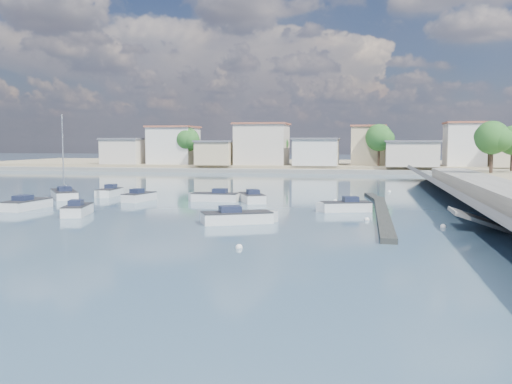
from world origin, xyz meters
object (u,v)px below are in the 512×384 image
motorboat_d (343,207)px  motorboat_g (109,193)px  motorboat_a (78,210)px  motorboat_c (213,197)px  motorboat_e (29,205)px  motorboat_f (252,198)px  sailboat (64,194)px  motorboat_h (241,218)px  motorboat_b (141,197)px

motorboat_d → motorboat_g: size_ratio=0.96×
motorboat_g → motorboat_a: bearing=-73.3°
motorboat_c → motorboat_d: same height
motorboat_e → motorboat_f: size_ratio=1.08×
motorboat_c → sailboat: (-16.44, 0.25, 0.03)m
motorboat_e → motorboat_f: same height
motorboat_a → motorboat_h: (14.01, -2.17, -0.00)m
motorboat_b → motorboat_g: size_ratio=0.95×
motorboat_e → motorboat_h: 21.00m
motorboat_a → motorboat_f: (11.85, 12.72, -0.00)m
motorboat_a → motorboat_g: 15.94m
motorboat_g → motorboat_b: bearing=-36.4°
motorboat_e → motorboat_f: bearing=28.2°
motorboat_a → motorboat_f: bearing=47.0°
motorboat_b → motorboat_g: bearing=143.6°
motorboat_c → motorboat_h: same height
motorboat_d → motorboat_f: same height
motorboat_e → motorboat_g: size_ratio=1.14×
motorboat_d → motorboat_g: (-25.69, 8.90, 0.00)m
motorboat_f → motorboat_h: 15.05m
motorboat_b → motorboat_f: 11.22m
motorboat_e → sailboat: 9.96m
motorboat_d → motorboat_f: size_ratio=0.91×
motorboat_c → motorboat_d: 14.47m
motorboat_c → sailboat: size_ratio=0.58×
motorboat_a → motorboat_f: 17.39m
motorboat_e → sailboat: sailboat is taller
motorboat_e → sailboat: (-2.12, 9.73, 0.03)m
motorboat_a → motorboat_h: same height
motorboat_c → motorboat_g: bearing=167.3°
motorboat_c → motorboat_h: bearing=-67.6°
motorboat_h → motorboat_d: bearing=50.3°
motorboat_h → sailboat: size_ratio=0.62×
motorboat_d → motorboat_a: bearing=-163.2°
motorboat_f → motorboat_g: bearing=171.2°
motorboat_f → motorboat_g: (-16.44, 2.54, 0.00)m
sailboat → motorboat_g: bearing=33.6°
motorboat_b → motorboat_c: (7.26, 1.09, 0.00)m
motorboat_d → motorboat_g: 27.19m
motorboat_e → motorboat_h: bearing=-14.2°
sailboat → motorboat_f: bearing=0.1°
motorboat_f → sailboat: size_ratio=0.57×
motorboat_f → motorboat_d: bearing=-34.5°
motorboat_c → motorboat_f: (3.88, 0.28, -0.00)m
motorboat_b → motorboat_c: size_ratio=0.89×
motorboat_a → motorboat_b: size_ratio=1.02×
motorboat_c → motorboat_a: bearing=-122.7°
motorboat_b → motorboat_e: same height
motorboat_b → motorboat_e: bearing=-130.1°
motorboat_b → motorboat_g: same height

